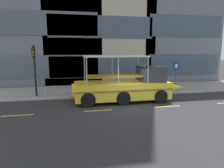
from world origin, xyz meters
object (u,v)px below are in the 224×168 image
(parking_sign, at_px, (176,71))
(duck_tour_boat, at_px, (129,86))
(traffic_light_pole, at_px, (35,66))
(pedestrian_near_bow, at_px, (149,79))

(parking_sign, bearing_deg, duck_tour_boat, -154.89)
(parking_sign, bearing_deg, traffic_light_pole, -178.67)
(traffic_light_pole, relative_size, pedestrian_near_bow, 2.39)
(duck_tour_boat, relative_size, pedestrian_near_bow, 5.20)
(duck_tour_boat, bearing_deg, pedestrian_near_bow, 45.36)
(traffic_light_pole, relative_size, parking_sign, 1.54)
(parking_sign, xyz_separation_m, duck_tour_boat, (-5.20, -2.44, -0.84))
(traffic_light_pole, distance_m, pedestrian_near_bow, 9.80)
(traffic_light_pole, xyz_separation_m, parking_sign, (12.18, 0.28, -0.67))
(parking_sign, bearing_deg, pedestrian_near_bow, 173.33)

